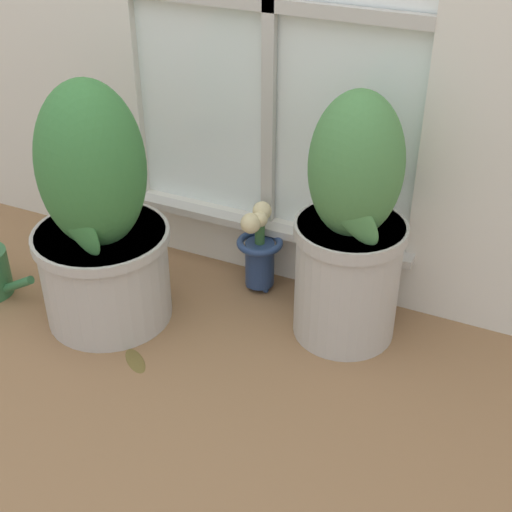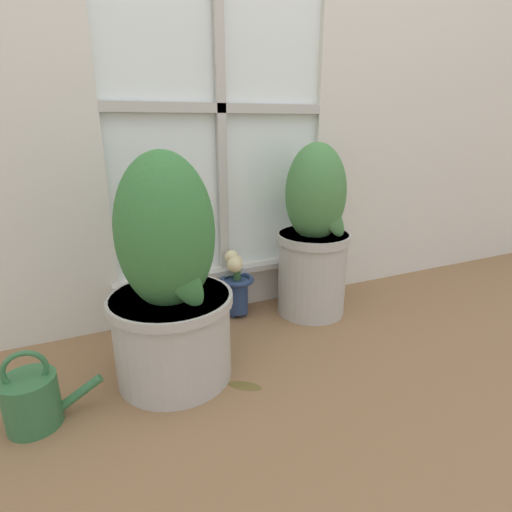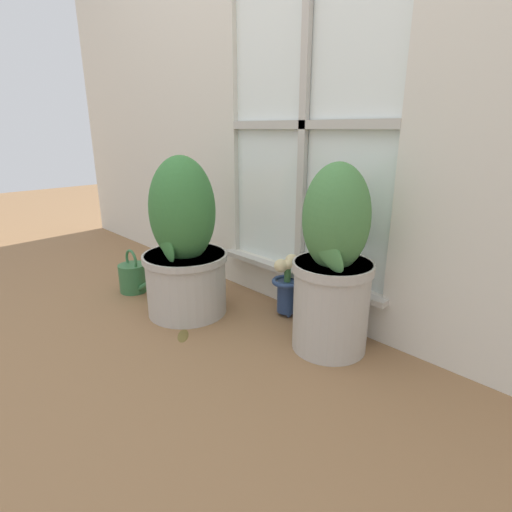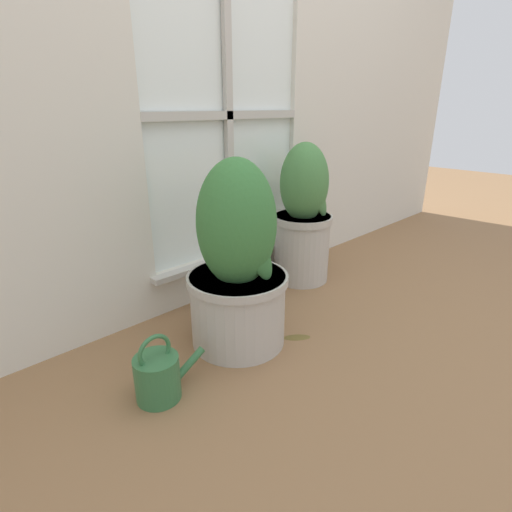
% 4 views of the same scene
% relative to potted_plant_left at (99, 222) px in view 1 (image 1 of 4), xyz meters
% --- Properties ---
extents(ground_plane, '(10.00, 10.00, 0.00)m').
position_rel_potted_plant_left_xyz_m(ground_plane, '(0.32, -0.19, -0.31)').
color(ground_plane, olive).
extents(potted_plant_left, '(0.38, 0.38, 0.71)m').
position_rel_potted_plant_left_xyz_m(potted_plant_left, '(0.00, 0.00, 0.00)').
color(potted_plant_left, '#B7B2A8').
rests_on(potted_plant_left, ground_plane).
extents(potted_plant_right, '(0.30, 0.30, 0.71)m').
position_rel_potted_plant_left_xyz_m(potted_plant_right, '(0.65, 0.22, 0.02)').
color(potted_plant_right, '#B7B2A8').
rests_on(potted_plant_right, ground_plane).
extents(flower_vase, '(0.14, 0.14, 0.28)m').
position_rel_potted_plant_left_xyz_m(flower_vase, '(0.34, 0.31, -0.17)').
color(flower_vase, navy).
rests_on(flower_vase, ground_plane).
extents(fallen_leaf, '(0.11, 0.10, 0.01)m').
position_rel_potted_plant_left_xyz_m(fallen_leaf, '(0.18, -0.15, -0.31)').
color(fallen_leaf, brown).
rests_on(fallen_leaf, ground_plane).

